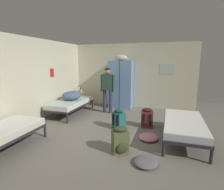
# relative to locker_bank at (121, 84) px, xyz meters

# --- Properties ---
(ground_plane) EXTENTS (9.13, 9.13, 0.00)m
(ground_plane) POSITION_rel_locker_bank_xyz_m (0.36, -2.57, -0.97)
(ground_plane) COLOR slate
(room_backdrop) EXTENTS (4.87, 5.76, 2.52)m
(room_backdrop) POSITION_rel_locker_bank_xyz_m (-0.93, -1.24, 0.29)
(room_backdrop) COLOR beige
(room_backdrop) RESTS_ON ground_plane
(locker_bank) EXTENTS (0.90, 0.55, 2.07)m
(locker_bank) POSITION_rel_locker_bank_xyz_m (0.00, 0.00, 0.00)
(locker_bank) COLOR #6B93C6
(locker_bank) RESTS_ON ground_plane
(shelf_unit) EXTENTS (0.38, 0.30, 0.57)m
(shelf_unit) POSITION_rel_locker_bank_xyz_m (-1.71, -0.17, -0.62)
(shelf_unit) COLOR #99704C
(shelf_unit) RESTS_ON ground_plane
(bed_right) EXTENTS (0.90, 1.90, 0.49)m
(bed_right) POSITION_rel_locker_bank_xyz_m (2.19, -2.45, -0.59)
(bed_right) COLOR #28282D
(bed_right) RESTS_ON ground_plane
(bed_left_rear) EXTENTS (0.90, 1.90, 0.49)m
(bed_left_rear) POSITION_rel_locker_bank_xyz_m (-1.46, -1.37, -0.59)
(bed_left_rear) COLOR #28282D
(bed_left_rear) RESTS_ON ground_plane
(bedding_heap) EXTENTS (0.66, 0.69, 0.31)m
(bedding_heap) POSITION_rel_locker_bank_xyz_m (-1.46, -1.29, -0.33)
(bedding_heap) COLOR slate
(bedding_heap) RESTS_ON bed_left_rear
(person_traveler) EXTENTS (0.51, 0.21, 1.60)m
(person_traveler) POSITION_rel_locker_bank_xyz_m (-0.27, -0.85, -0.00)
(person_traveler) COLOR #2D334C
(person_traveler) RESTS_ON ground_plane
(water_bottle) EXTENTS (0.07, 0.07, 0.25)m
(water_bottle) POSITION_rel_locker_bank_xyz_m (-1.79, -0.15, -0.29)
(water_bottle) COLOR silver
(water_bottle) RESTS_ON shelf_unit
(lotion_bottle) EXTENTS (0.06, 0.06, 0.15)m
(lotion_bottle) POSITION_rel_locker_bank_xyz_m (-1.64, -0.21, -0.33)
(lotion_bottle) COLOR white
(lotion_bottle) RESTS_ON shelf_unit
(backpack_teal) EXTENTS (0.41, 0.41, 0.55)m
(backpack_teal) POSITION_rel_locker_bank_xyz_m (0.54, -2.19, -0.71)
(backpack_teal) COLOR #23666B
(backpack_teal) RESTS_ON ground_plane
(backpack_olive) EXTENTS (0.40, 0.41, 0.55)m
(backpack_olive) POSITION_rel_locker_bank_xyz_m (0.92, -3.47, -0.71)
(backpack_olive) COLOR #566038
(backpack_olive) RESTS_ON ground_plane
(backpack_maroon) EXTENTS (0.34, 0.36, 0.55)m
(backpack_maroon) POSITION_rel_locker_bank_xyz_m (1.26, -1.84, -0.71)
(backpack_maroon) COLOR maroon
(backpack_maroon) RESTS_ON ground_plane
(clothes_pile_pink) EXTENTS (0.46, 0.48, 0.11)m
(clothes_pile_pink) POSITION_rel_locker_bank_xyz_m (1.40, -2.67, -0.92)
(clothes_pile_pink) COLOR pink
(clothes_pile_pink) RESTS_ON ground_plane
(clothes_pile_grey) EXTENTS (0.43, 0.48, 0.10)m
(clothes_pile_grey) POSITION_rel_locker_bank_xyz_m (1.48, -3.75, -0.92)
(clothes_pile_grey) COLOR slate
(clothes_pile_grey) RESTS_ON ground_plane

